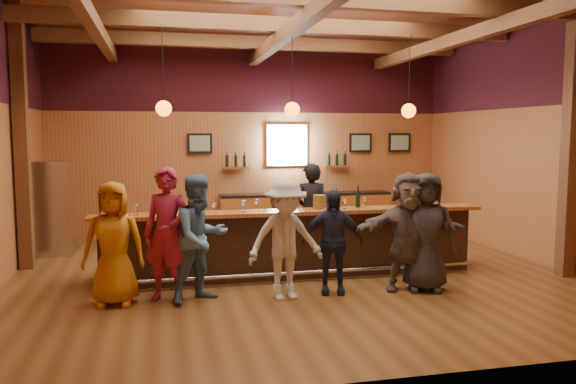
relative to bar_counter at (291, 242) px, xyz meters
name	(u,v)px	position (x,y,z in m)	size (l,w,h in m)	color
room	(291,77)	(-0.02, -0.09, 2.69)	(9.04, 9.00, 4.52)	brown
bar_counter	(291,242)	(0.00, 0.00, 0.00)	(6.30, 1.07, 1.11)	black
back_bar_cabinet	(306,213)	(1.18, 3.57, -0.05)	(4.00, 0.52, 0.95)	#91471A
window	(287,145)	(0.78, 3.80, 1.53)	(0.95, 0.09, 0.95)	silver
framed_pictures	(323,143)	(1.65, 3.79, 1.58)	(5.35, 0.05, 0.45)	black
wine_shelves	(287,164)	(0.78, 3.73, 1.10)	(3.00, 0.18, 0.30)	#91471A
pendant_lights	(292,109)	(-0.02, -0.15, 2.19)	(4.24, 0.24, 1.37)	black
stainless_fridge	(53,208)	(-4.12, 2.45, 0.38)	(0.70, 0.70, 1.80)	silver
customer_orange	(114,244)	(-2.73, -1.14, 0.32)	(0.83, 0.54, 1.69)	#B86911
customer_redvest	(167,234)	(-2.01, -1.10, 0.41)	(0.68, 0.45, 1.87)	maroon
customer_denim	(201,238)	(-1.57, -1.21, 0.36)	(0.86, 0.67, 1.77)	teal
customer_white	(285,239)	(-0.40, -1.38, 0.33)	(1.10, 0.63, 1.70)	beige
customer_navy	(332,242)	(0.32, -1.25, 0.24)	(0.89, 0.37, 1.52)	#1C2239
customer_brown	(408,232)	(1.47, -1.35, 0.36)	(1.63, 0.52, 1.76)	#5C4F49
customer_dark	(426,232)	(1.72, -1.43, 0.36)	(0.86, 0.56, 1.76)	#27272A
bartender	(311,212)	(0.57, 0.84, 0.37)	(0.65, 0.43, 1.79)	black
ice_bucket	(319,202)	(0.41, -0.26, 0.70)	(0.20, 0.20, 0.22)	brown
bottle_a	(337,201)	(0.70, -0.27, 0.71)	(0.07, 0.07, 0.32)	black
bottle_b	(358,199)	(1.08, -0.24, 0.73)	(0.08, 0.08, 0.36)	black
glass_a	(136,207)	(-2.45, -0.31, 0.71)	(0.07, 0.07, 0.17)	silver
glass_b	(174,205)	(-1.89, -0.28, 0.72)	(0.08, 0.08, 0.18)	silver
glass_c	(214,206)	(-1.29, -0.36, 0.70)	(0.07, 0.07, 0.16)	silver
glass_d	(243,203)	(-0.85, -0.37, 0.73)	(0.09, 0.09, 0.19)	silver
glass_e	(257,202)	(-0.62, -0.27, 0.72)	(0.08, 0.08, 0.19)	silver
glass_f	(345,202)	(0.79, -0.40, 0.71)	(0.07, 0.07, 0.16)	silver
glass_g	(364,200)	(1.17, -0.27, 0.71)	(0.07, 0.07, 0.17)	silver
glass_h	(408,200)	(1.90, -0.40, 0.71)	(0.08, 0.08, 0.17)	silver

